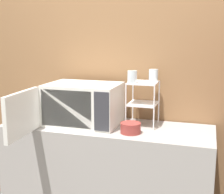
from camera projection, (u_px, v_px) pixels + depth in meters
wall_back at (118, 70)px, 2.65m from camera, size 8.00×0.06×2.60m
counter at (107, 179)px, 2.52m from camera, size 1.63×0.55×0.90m
microwave at (81, 104)px, 2.45m from camera, size 0.59×0.84×0.32m
dish_rack at (143, 94)px, 2.41m from camera, size 0.22×0.24×0.34m
glass_front_left at (132, 77)px, 2.33m from camera, size 0.07×0.07×0.09m
glass_back_right at (153, 75)px, 2.43m from camera, size 0.07×0.07×0.09m
bowl at (131, 128)px, 2.24m from camera, size 0.15×0.15×0.08m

